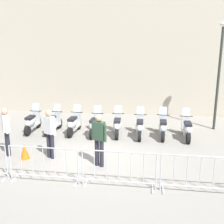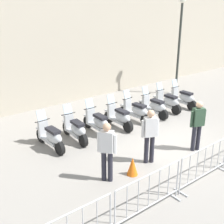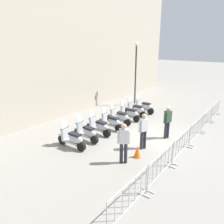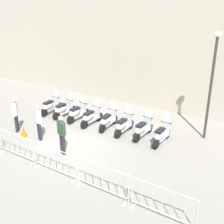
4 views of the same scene
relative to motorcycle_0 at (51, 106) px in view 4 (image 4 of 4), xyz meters
name	(u,v)px [view 4 (image 4 of 4)]	position (x,y,z in m)	size (l,w,h in m)	color
ground_plane	(68,146)	(3.73, -2.06, -0.45)	(120.00, 120.00, 0.00)	gray
building_facade	(148,12)	(2.81, 5.59, 5.09)	(28.00, 2.40, 11.10)	#B2A893
motorcycle_0	(51,106)	(0.00, 0.00, 0.00)	(0.64, 1.72, 1.24)	black
motorcycle_1	(63,109)	(0.97, 0.13, 0.00)	(0.56, 1.72, 1.24)	black
motorcycle_2	(77,113)	(1.95, 0.26, 0.00)	(0.56, 1.73, 1.24)	black
motorcycle_3	(91,117)	(2.95, 0.30, 0.00)	(0.56, 1.73, 1.24)	black
motorcycle_4	(108,120)	(3.92, 0.52, 0.00)	(0.66, 1.72, 1.24)	black
motorcycle_5	(124,125)	(4.91, 0.56, 0.00)	(0.61, 1.72, 1.24)	black
motorcycle_6	(143,129)	(5.88, 0.77, 0.00)	(0.56, 1.73, 1.24)	black
motorcycle_7	(161,135)	(6.87, 0.80, 0.00)	(0.58, 1.73, 1.24)	black
barrier_segment_2	(17,146)	(2.89, -4.05, 0.07)	(2.05, 0.66, 1.07)	#B2B5B7
barrier_segment_3	(55,161)	(5.02, -3.80, 0.07)	(2.05, 0.66, 1.07)	#B2B5B7
barrier_segment_4	(102,180)	(7.15, -3.54, 0.07)	(2.05, 0.66, 1.07)	#B2B5B7
barrier_segment_5	(162,203)	(9.27, -3.29, 0.07)	(2.05, 0.66, 1.07)	#B2B5B7
street_lamp	(212,76)	(8.16, 2.65, 2.57)	(0.36, 0.36, 4.90)	#2D332D
officer_near_row_end	(15,113)	(0.64, -2.63, 0.53)	(0.41, 0.42, 1.73)	#23232D
officer_mid_plaza	(62,133)	(4.09, -2.63, 0.53)	(0.54, 0.30, 1.73)	#23232D
officer_by_barriers	(38,120)	(2.25, -2.45, 0.53)	(0.52, 0.33, 1.73)	#23232D
traffic_cone	(24,131)	(1.40, -2.76, -0.18)	(0.32, 0.32, 0.55)	orange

